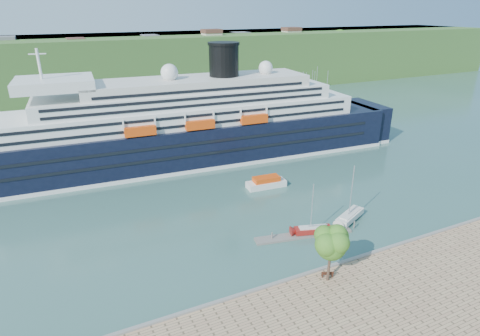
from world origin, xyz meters
The scene contains 10 objects.
ground centered at (0.00, 0.00, 0.00)m, with size 400.00×400.00×0.00m, color #325A50.
far_hillside centered at (0.00, 145.00, 12.00)m, with size 400.00×50.00×24.00m, color #355522.
quay_coping centered at (0.00, -0.20, 1.15)m, with size 220.00×0.50×0.30m, color slate.
cruise_ship centered at (-7.13, 52.09, 13.96)m, with size 124.34×18.11×27.92m, color black, non-canonical shape.
park_bench centered at (-1.89, -1.79, 1.55)m, with size 1.70×0.70×1.09m, color #492115, non-canonical shape.
promenade_tree centered at (-2.26, -2.41, 5.51)m, with size 5.44×5.44×9.02m, color #3C6B1C, non-canonical shape.
floating_pontoon centered at (2.09, 9.77, 0.18)m, with size 16.65×2.03×0.37m, color gray, non-canonical shape.
sailboat_red centered at (3.73, 9.48, 4.44)m, with size 6.88×1.91×8.88m, color maroon, non-canonical shape.
sailboat_white_far centered at (12.21, 10.36, 5.15)m, with size 7.97×2.21×10.29m, color silver, non-canonical shape.
tender_launch centered at (5.93, 29.56, 1.17)m, with size 8.45×2.89×2.34m, color #DD430D, non-canonical shape.
Camera 1 is at (-32.22, -37.66, 35.42)m, focal length 30.00 mm.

